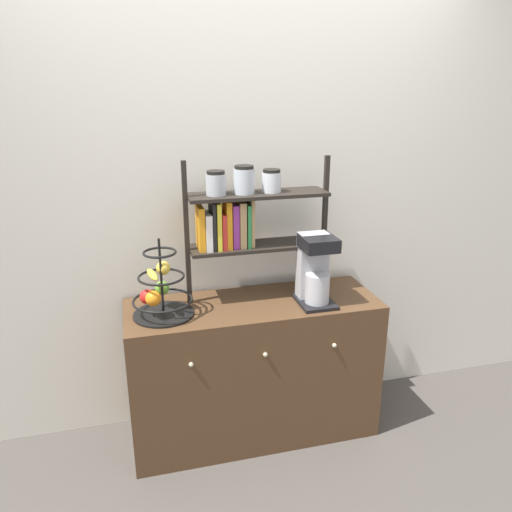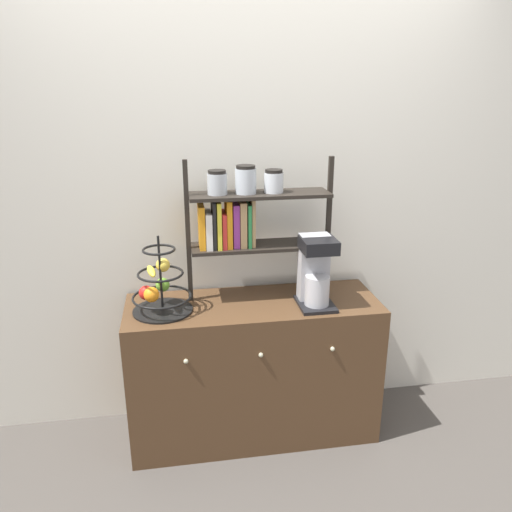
{
  "view_description": "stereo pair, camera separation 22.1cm",
  "coord_description": "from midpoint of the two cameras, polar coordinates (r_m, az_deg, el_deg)",
  "views": [
    {
      "loc": [
        -0.59,
        -2.09,
        1.88
      ],
      "look_at": [
        0.01,
        0.23,
        1.05
      ],
      "focal_mm": 35.0,
      "sensor_mm": 36.0,
      "label": 1
    },
    {
      "loc": [
        -0.38,
        -2.14,
        1.88
      ],
      "look_at": [
        0.01,
        0.23,
        1.05
      ],
      "focal_mm": 35.0,
      "sensor_mm": 36.0,
      "label": 2
    }
  ],
  "objects": [
    {
      "name": "wall_back",
      "position": [
        2.74,
        1.06,
        6.73
      ],
      "size": [
        7.0,
        0.05,
        2.6
      ],
      "primitive_type": "cube",
      "color": "silver",
      "rests_on": "ground_plane"
    },
    {
      "name": "fruit_stand",
      "position": [
        2.51,
        -8.55,
        -3.7
      ],
      "size": [
        0.3,
        0.3,
        0.4
      ],
      "color": "black",
      "rests_on": "sideboard"
    },
    {
      "name": "shelf_hutch",
      "position": [
        2.56,
        0.82,
        4.72
      ],
      "size": [
        0.77,
        0.2,
        0.74
      ],
      "color": "black",
      "rests_on": "sideboard"
    },
    {
      "name": "sideboard",
      "position": [
        2.82,
        2.0,
        -12.77
      ],
      "size": [
        1.34,
        0.49,
        0.79
      ],
      "color": "#4C331E",
      "rests_on": "ground_plane"
    },
    {
      "name": "ground_plane",
      "position": [
        2.87,
        2.88,
        -21.96
      ],
      "size": [
        12.0,
        12.0,
        0.0
      ],
      "primitive_type": "plane",
      "color": "#47423D"
    },
    {
      "name": "coffee_maker",
      "position": [
        2.58,
        9.26,
        -1.73
      ],
      "size": [
        0.18,
        0.23,
        0.37
      ],
      "color": "black",
      "rests_on": "sideboard"
    }
  ]
}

